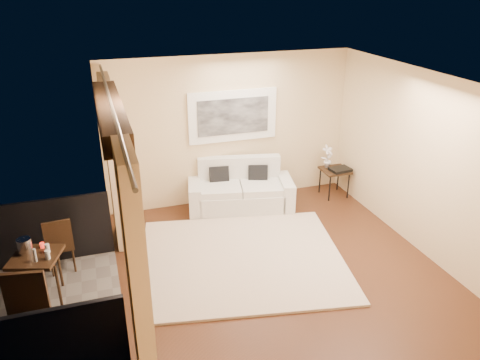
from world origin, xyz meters
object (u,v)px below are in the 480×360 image
balcony_chair_near (26,312)px  ice_bucket (25,246)px  side_table (335,172)px  balcony_chair_far (59,242)px  orchid (328,156)px  sofa (240,191)px  bistro_table (36,261)px

balcony_chair_near → ice_bucket: bearing=103.5°
side_table → balcony_chair_far: 5.03m
side_table → orchid: (-0.10, 0.14, 0.28)m
balcony_chair_far → balcony_chair_near: size_ratio=0.82×
orchid → balcony_chair_far: 4.97m
balcony_chair_near → sofa: bearing=49.3°
ice_bucket → balcony_chair_far: bearing=52.5°
bistro_table → balcony_chair_far: size_ratio=0.83×
orchid → balcony_chair_near: bearing=-150.8°
side_table → orchid: orchid is taller
balcony_chair_far → ice_bucket: ice_bucket is taller
sofa → balcony_chair_near: bearing=-128.0°
sofa → ice_bucket: size_ratio=9.90×
side_table → balcony_chair_far: size_ratio=0.63×
orchid → sofa: bearing=-178.2°
side_table → balcony_chair_far: bearing=-167.5°
side_table → bistro_table: (-5.16, -1.66, 0.11)m
sofa → orchid: orchid is taller
balcony_chair_near → side_table: bearing=36.8°
balcony_chair_far → orchid: bearing=-170.6°
balcony_chair_far → ice_bucket: size_ratio=4.29×
orchid → bistro_table: size_ratio=0.62×
side_table → ice_bucket: 5.50m
bistro_table → ice_bucket: ice_bucket is taller
sofa → balcony_chair_far: bearing=-147.0°
orchid → ice_bucket: (-5.16, -1.70, 0.01)m
sofa → orchid: 1.82m
bistro_table → balcony_chair_far: (0.25, 0.58, -0.10)m
orchid → balcony_chair_far: bearing=-165.7°
side_table → balcony_chair_near: bearing=-152.5°
bistro_table → ice_bucket: 0.24m
balcony_chair_near → bistro_table: bearing=97.7°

